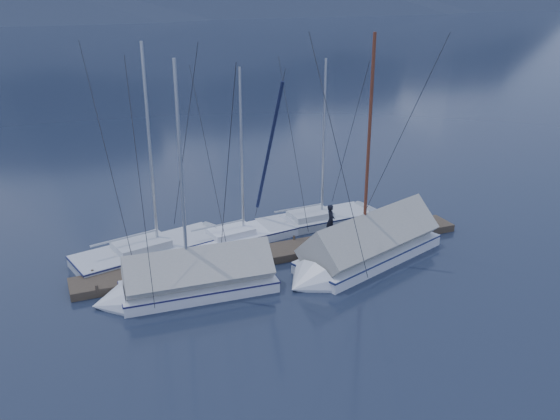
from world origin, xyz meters
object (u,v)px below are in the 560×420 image
Objects in this scene: sailboat_open_left at (169,247)px; sailboat_covered_far at (184,283)px; sailboat_open_right at (330,218)px; sailboat_open_mid at (252,234)px; sailboat_covered_near at (360,251)px; person at (331,220)px.

sailboat_open_left reaches higher than sailboat_covered_far.
sailboat_covered_far is at bearing -152.13° from sailboat_open_right.
sailboat_open_mid is 0.99× the size of sailboat_open_right.
sailboat_covered_near reaches higher than sailboat_open_left.
sailboat_covered_far is at bearing 127.36° from person.
sailboat_open_mid is at bearing 127.63° from sailboat_covered_near.
person is (-1.21, -2.38, 0.96)m from sailboat_open_right.
sailboat_covered_far reaches higher than sailboat_open_mid.
sailboat_covered_near is at bearing -52.37° from sailboat_open_mid.
sailboat_open_right is 0.84× the size of sailboat_covered_near.
sailboat_covered_far is at bearing -136.09° from sailboat_open_mid.
sailboat_open_left is at bearing 178.84° from sailboat_open_mid.
sailboat_covered_near reaches higher than sailboat_covered_far.
sailboat_covered_far is (-8.76, -4.63, 0.33)m from sailboat_open_right.
sailboat_open_left is 1.13× the size of sailboat_open_right.
sailboat_open_mid is (4.02, -0.08, -0.02)m from sailboat_open_left.
sailboat_covered_near is 6.96× the size of person.
sailboat_open_left reaches higher than sailboat_open_right.
sailboat_covered_near is 1.08× the size of sailboat_covered_far.
sailboat_covered_near is at bearing -101.80° from sailboat_open_right.
sailboat_open_left reaches higher than sailboat_open_mid.
sailboat_open_mid reaches higher than person.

